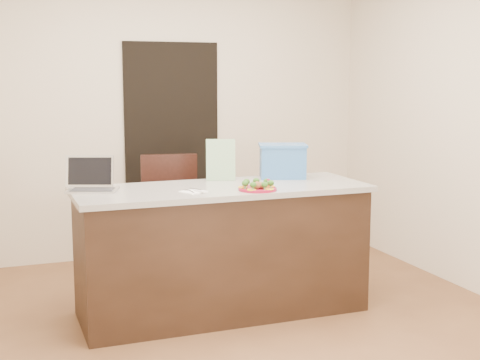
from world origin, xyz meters
name	(u,v)px	position (x,y,z in m)	size (l,w,h in m)	color
ground	(234,323)	(0.00, 0.00, 0.00)	(4.00, 4.00, 0.00)	brown
room_shell	(234,86)	(0.00, 0.00, 1.62)	(4.00, 4.00, 4.00)	white
doorway	(172,149)	(0.10, 1.98, 1.00)	(0.90, 0.02, 2.00)	black
island	(222,250)	(0.00, 0.25, 0.46)	(2.06, 0.76, 0.92)	black
plate	(258,189)	(0.18, 0.01, 0.93)	(0.26, 0.26, 0.02)	maroon
meatballs	(258,185)	(0.18, 0.01, 0.95)	(0.11, 0.10, 0.04)	brown
broccoli	(258,183)	(0.18, 0.01, 0.97)	(0.22, 0.22, 0.04)	#214A13
pepper_rings	(258,187)	(0.18, 0.01, 0.94)	(0.25, 0.25, 0.01)	yellow
napkin	(193,192)	(-0.25, 0.10, 0.92)	(0.14, 0.14, 0.01)	white
fork	(190,191)	(-0.27, 0.10, 0.93)	(0.03, 0.14, 0.00)	silver
knife	(198,191)	(-0.22, 0.08, 0.93)	(0.07, 0.20, 0.01)	silver
yogurt_bottle	(268,185)	(0.26, 0.03, 0.95)	(0.03, 0.03, 0.07)	white
laptop	(91,181)	(-0.88, 0.41, 0.98)	(0.38, 0.36, 0.23)	#BBBCC0
leaflet	(221,160)	(0.08, 0.51, 1.07)	(0.22, 0.00, 0.31)	silver
blue_box	(283,161)	(0.57, 0.47, 1.05)	(0.42, 0.36, 0.26)	#2F64AA
chair	(173,211)	(-0.13, 1.09, 0.60)	(0.54, 0.54, 1.05)	black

